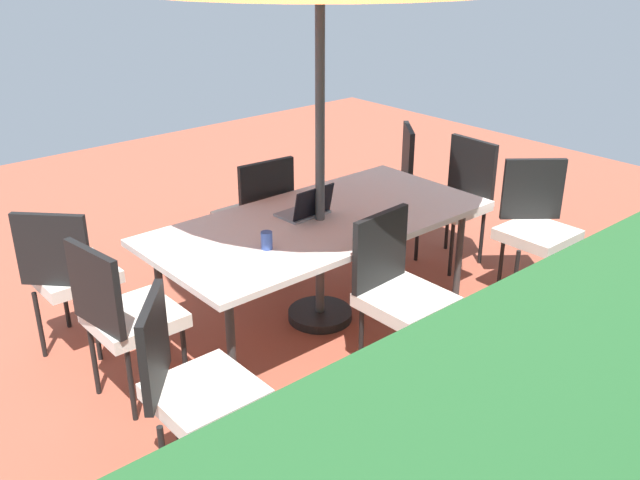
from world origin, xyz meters
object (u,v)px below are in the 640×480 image
Objects in this scene: chair_northwest at (536,223)px; chair_southeast at (68,270)px; chair_northeast at (191,383)px; chair_west at (458,196)px; chair_north at (398,288)px; laptop at (306,209)px; chair_east at (124,312)px; cup at (267,240)px; chair_south at (257,212)px; chair_southwest at (389,177)px; dining_table at (320,226)px.

chair_southeast is at bearing -167.77° from chair_northwest.
chair_west is at bearing -35.09° from chair_northeast.
chair_north is 0.89m from laptop.
chair_west is at bearing -97.81° from chair_east.
chair_north is (-1.40, -0.02, 0.00)m from chair_northeast.
laptop reaches higher than cup.
chair_south is (-1.45, -0.03, 0.00)m from chair_southeast.
chair_north is at bearing -60.79° from chair_west.
chair_north is (1.50, 0.77, 0.00)m from chair_west.
chair_southwest reaches higher than laptop.
chair_southwest is 1.40m from chair_northwest.
chair_east is (2.76, 0.66, 0.00)m from chair_southwest.
dining_table is at bearing -167.44° from chair_northwest.
chair_northeast is at bearing -22.51° from chair_southwest.
chair_southeast is 1.00× the size of chair_east.
dining_table is 1.45m from chair_west.
dining_table is at bearing 103.79° from laptop.
chair_northeast is 1.00× the size of chair_southwest.
chair_west is 1.00× the size of chair_east.
chair_southeast is 1.00× the size of chair_southwest.
chair_east is at bearing 145.66° from chair_north.
chair_west is 1.00× the size of chair_south.
chair_southwest is (0.08, -0.67, 0.00)m from chair_west.
dining_table is 0.14m from laptop.
chair_northwest is at bearing -0.28° from chair_west.
chair_northeast is (1.46, 0.78, -0.14)m from dining_table.
chair_south is (1.33, -0.07, 0.00)m from chair_southwest.
chair_southwest is 1.33m from chair_south.
laptop is (0.07, 0.65, 0.23)m from chair_south.
chair_north is 1.55m from chair_east.
chair_southwest is at bearing -84.10° from chair_east.
chair_northwest is (0.03, 0.72, 0.00)m from chair_west.
chair_west is (-2.85, 0.71, 0.00)m from chair_southeast.
chair_southwest is 9.12× the size of cup.
chair_west and chair_northeast have the same top height.
chair_west reaches higher than laptop.
cup is (1.91, 0.83, 0.24)m from chair_southwest.
chair_northwest is 9.12× the size of cup.
chair_south is (1.40, -0.74, 0.00)m from chair_west.
chair_northwest is 1.00× the size of chair_east.
dining_table is 2.31× the size of chair_north.
chair_southeast reaches higher than laptop.
chair_south is 1.00× the size of chair_north.
chair_south is at bearing 82.59° from chair_north.
chair_southwest and chair_east have the same top height.
chair_south and chair_east have the same top height.
chair_west is (-1.44, -0.02, -0.14)m from dining_table.
laptop is at bearing -154.06° from cup.
chair_west is 0.73m from chair_northwest.
chair_east is at bearing -155.50° from chair_northwest.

